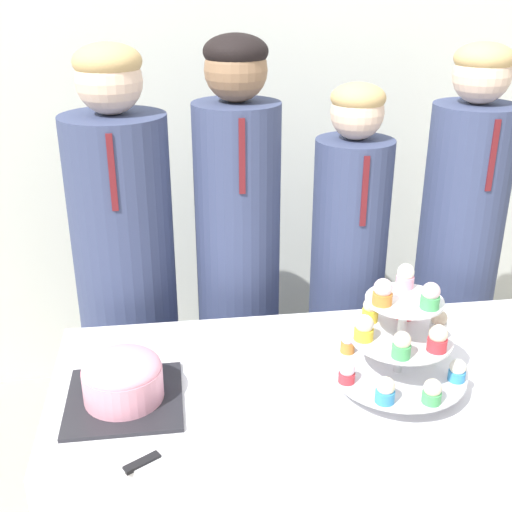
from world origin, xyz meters
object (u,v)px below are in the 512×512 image
Objects in this scene: cake_knife at (162,453)px; student_2 at (346,295)px; student_0 at (128,295)px; student_3 at (455,275)px; cupcake_stand at (401,340)px; round_cake at (123,379)px; student_1 at (238,282)px.

student_2 is (0.63, 0.82, -0.08)m from cake_knife.
student_0 is 1.13m from student_3.
cupcake_stand is 0.24× the size of student_2.
round_cake is 0.96m from student_2.
student_3 is (1.10, 0.62, -0.09)m from round_cake.
student_1 reaches higher than student_0.
cake_knife is 0.73× the size of cupcake_stand.
student_1 reaches higher than round_cake.
student_3 reaches higher than student_2.
round_cake is 0.22m from cake_knife.
cupcake_stand reaches higher than cake_knife.
student_3 is at bearing -0.00° from student_1.
student_1 is 0.76m from student_3.
round_cake is 0.20× the size of student_2.
student_2 is 0.92× the size of student_3.
round_cake is 0.83× the size of cupcake_stand.
cupcake_stand reaches higher than round_cake.
student_3 is (0.39, 0.00, 0.05)m from student_2.
cake_knife is at bearing -164.47° from cupcake_stand.
student_1 is (0.36, -0.00, 0.03)m from student_0.
cake_knife is at bearing -82.35° from student_0.
student_1 is 1.02× the size of student_3.
round_cake is 1.14× the size of cake_knife.
student_1 reaches higher than student_2.
round_cake is 0.18× the size of student_1.
cake_knife is 0.83m from student_0.
round_cake is 0.66m from cupcake_stand.
student_2 is at bearing 21.20° from cake_knife.
student_2 is at bearing -0.00° from student_1.
student_0 is at bearing 135.85° from cupcake_stand.
cupcake_stand is at bearing -94.94° from student_2.
student_0 is at bearing 92.10° from round_cake.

